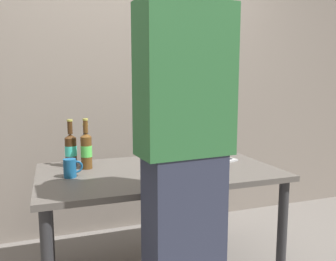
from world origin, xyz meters
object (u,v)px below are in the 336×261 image
object	(u,v)px
beer_bottle_dark	(86,150)
beer_bottle_brown	(86,149)
person_figure	(184,151)
laptop	(204,153)
coffee_mug	(71,168)
beer_bottle_amber	(71,149)

from	to	relation	value
beer_bottle_dark	beer_bottle_brown	world-z (taller)	beer_bottle_dark
person_figure	laptop	bearing A→B (deg)	58.70
beer_bottle_dark	coffee_mug	bearing A→B (deg)	-121.92
beer_bottle_dark	coffee_mug	size ratio (longest dim) A/B	2.92
laptop	coffee_mug	size ratio (longest dim) A/B	3.93
beer_bottle_brown	beer_bottle_dark	bearing A→B (deg)	-94.72
beer_bottle_brown	person_figure	size ratio (longest dim) A/B	0.15
beer_bottle_amber	person_figure	bearing A→B (deg)	-61.59
laptop	coffee_mug	xyz separation A→B (m)	(-0.93, -0.14, 0.01)
beer_bottle_dark	laptop	bearing A→B (deg)	-2.36
person_figure	coffee_mug	distance (m)	0.78
laptop	beer_bottle_amber	xyz separation A→B (m)	(-0.91, 0.13, 0.07)
beer_bottle_brown	person_figure	world-z (taller)	person_figure
laptop	beer_bottle_brown	world-z (taller)	beer_bottle_brown
beer_bottle_dark	person_figure	world-z (taller)	person_figure
beer_bottle_brown	coffee_mug	size ratio (longest dim) A/B	2.54
laptop	beer_bottle_dark	world-z (taller)	beer_bottle_dark
beer_bottle_dark	beer_bottle_brown	bearing A→B (deg)	85.28
laptop	beer_bottle_brown	size ratio (longest dim) A/B	1.55
beer_bottle_amber	person_figure	world-z (taller)	person_figure
beer_bottle_amber	laptop	bearing A→B (deg)	-7.87
beer_bottle_dark	beer_bottle_brown	xyz separation A→B (m)	(0.01, 0.09, -0.01)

